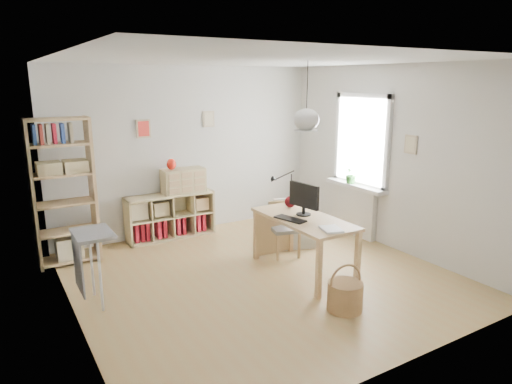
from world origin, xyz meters
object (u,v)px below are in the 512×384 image
tall_bookshelf (62,186)px  desk (304,224)px  drawer_chest (183,180)px  monitor (304,197)px  cube_shelf (168,219)px  chair (284,225)px  storage_chest (297,230)px

tall_bookshelf → desk: bearing=-37.0°
drawer_chest → monitor: bearing=-67.3°
tall_bookshelf → monitor: bearing=-35.0°
cube_shelf → chair: 1.96m
drawer_chest → cube_shelf: bearing=172.4°
chair → desk: bearing=-86.7°
tall_bookshelf → monitor: tall_bookshelf is taller
desk → storage_chest: size_ratio=1.69×
monitor → drawer_chest: 2.25m
desk → chair: bearing=78.4°
desk → storage_chest: (0.57, 0.91, -0.44)m
cube_shelf → monitor: 2.50m
desk → cube_shelf: 2.48m
desk → cube_shelf: bearing=114.6°
desk → storage_chest: bearing=57.8°
tall_bookshelf → drawer_chest: size_ratio=2.96×
storage_chest → monitor: size_ratio=1.83×
cube_shelf → chair: (1.16, -1.58, 0.14)m
monitor → drawer_chest: (-0.82, 2.10, -0.07)m
chair → monitor: (-0.07, -0.56, 0.55)m
chair → drawer_chest: 1.84m
desk → tall_bookshelf: size_ratio=0.75×
cube_shelf → storage_chest: (1.60, -1.32, -0.08)m
storage_chest → drawer_chest: (-1.33, 1.28, 0.69)m
cube_shelf → monitor: monitor is taller
monitor → desk: bearing=-134.8°
chair → drawer_chest: (-0.89, 1.54, 0.47)m
desk → monitor: (0.06, 0.09, 0.33)m
tall_bookshelf → cube_shelf: bearing=10.2°
desk → drawer_chest: (-0.76, 2.19, 0.26)m
cube_shelf → tall_bookshelf: size_ratio=0.70×
desk → storage_chest: desk is taller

